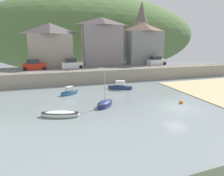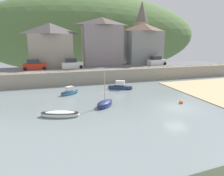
# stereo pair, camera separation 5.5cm
# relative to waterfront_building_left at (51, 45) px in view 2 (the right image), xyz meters

# --- Properties ---
(quay_seawall) EXTENTS (48.00, 9.40, 2.40)m
(quay_seawall) POSITION_rel_waterfront_building_left_xyz_m (13.78, -7.70, -5.57)
(quay_seawall) COLOR gray
(quay_seawall) RESTS_ON ground
(hillside_backdrop) EXTENTS (80.00, 44.00, 27.32)m
(hillside_backdrop) POSITION_rel_waterfront_building_left_xyz_m (14.93, 30.00, 2.64)
(hillside_backdrop) COLOR #51713C
(hillside_backdrop) RESTS_ON ground
(waterfront_building_left) EXTENTS (8.85, 5.82, 8.89)m
(waterfront_building_left) POSITION_rel_waterfront_building_left_xyz_m (0.00, 0.00, 0.00)
(waterfront_building_left) COLOR #A39986
(waterfront_building_left) RESTS_ON ground
(waterfront_building_centre) EXTENTS (8.95, 4.50, 10.34)m
(waterfront_building_centre) POSITION_rel_waterfront_building_left_xyz_m (11.11, 0.00, 0.72)
(waterfront_building_centre) COLOR gray
(waterfront_building_centre) RESTS_ON ground
(waterfront_building_right) EXTENTS (8.44, 5.94, 9.34)m
(waterfront_building_right) POSITION_rel_waterfront_building_left_xyz_m (21.24, 0.00, 0.21)
(waterfront_building_right) COLOR gray
(waterfront_building_right) RESTS_ON ground
(church_with_spire) EXTENTS (3.00, 3.00, 14.99)m
(church_with_spire) POSITION_rel_waterfront_building_left_xyz_m (22.51, 4.00, 3.21)
(church_with_spire) COLOR gray
(church_with_spire) RESTS_ON ground
(sailboat_nearest_shore) EXTENTS (4.20, 2.85, 1.60)m
(sailboat_nearest_shore) POSITION_rel_waterfront_building_left_xyz_m (10.32, -14.52, -6.53)
(sailboat_nearest_shore) COLOR navy
(sailboat_nearest_shore) RESTS_ON ground
(sailboat_tall_mast) EXTENTS (4.35, 2.50, 0.78)m
(sailboat_tall_mast) POSITION_rel_waterfront_building_left_xyz_m (0.22, -24.10, -6.68)
(sailboat_tall_mast) COLOR white
(sailboat_tall_mast) RESTS_ON ground
(fishing_boat_green) EXTENTS (3.02, 3.10, 4.50)m
(fishing_boat_green) POSITION_rel_waterfront_building_left_xyz_m (5.61, -22.31, -6.62)
(fishing_boat_green) COLOR navy
(fishing_boat_green) RESTS_ON ground
(rowboat_small_beached) EXTENTS (3.16, 2.41, 1.39)m
(rowboat_small_beached) POSITION_rel_waterfront_building_left_xyz_m (2.05, -15.48, -6.58)
(rowboat_small_beached) COLOR teal
(rowboat_small_beached) RESTS_ON ground
(parked_car_near_slipway) EXTENTS (4.11, 1.82, 1.95)m
(parked_car_near_slipway) POSITION_rel_waterfront_building_left_xyz_m (-3.26, -4.50, -3.72)
(parked_car_near_slipway) COLOR red
(parked_car_near_slipway) RESTS_ON ground
(parked_car_by_wall) EXTENTS (4.22, 2.00, 1.95)m
(parked_car_by_wall) POSITION_rel_waterfront_building_left_xyz_m (3.68, -4.50, -3.72)
(parked_car_by_wall) COLOR silver
(parked_car_by_wall) RESTS_ON ground
(parked_car_end_of_row) EXTENTS (4.25, 2.11, 1.95)m
(parked_car_end_of_row) POSITION_rel_waterfront_building_left_xyz_m (22.51, -4.50, -3.72)
(parked_car_end_of_row) COLOR silver
(parked_car_end_of_row) RESTS_ON ground
(mooring_buoy) EXTENTS (0.50, 0.50, 0.50)m
(mooring_buoy) POSITION_rel_waterfront_building_left_xyz_m (15.20, -24.06, -6.77)
(mooring_buoy) COLOR orange
(mooring_buoy) RESTS_ON ground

